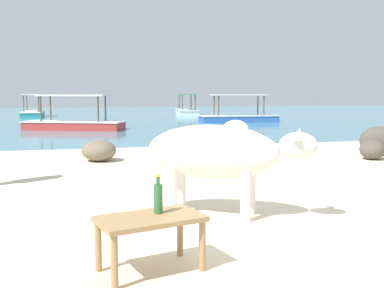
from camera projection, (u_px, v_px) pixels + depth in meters
name	position (u px, v px, depth m)	size (l,w,h in m)	color
sand_beach	(279.00, 232.00, 4.38)	(18.00, 14.00, 0.04)	beige
water_surface	(116.00, 117.00, 25.63)	(60.00, 36.00, 0.03)	teal
cow	(217.00, 153.00, 4.81)	(1.76, 1.26, 1.04)	silver
low_bench_table	(150.00, 225.00, 3.32)	(0.85, 0.62, 0.42)	#A37A4C
bottle	(158.00, 198.00, 3.38)	(0.07, 0.07, 0.30)	#2D6B38
shore_rock_large	(255.00, 142.00, 10.08)	(0.62, 0.60, 0.45)	#6B5B4C
shore_rock_medium	(99.00, 151.00, 8.77)	(0.71, 0.66, 0.41)	#756651
shore_rock_small	(378.00, 141.00, 9.58)	(0.77, 0.62, 0.62)	brown
shore_rock_flat	(372.00, 149.00, 8.97)	(0.52, 0.49, 0.40)	brown
boat_blue	(239.00, 116.00, 20.95)	(3.69, 1.21, 1.29)	#3866B7
boat_teal	(33.00, 112.00, 25.54)	(1.29, 3.71, 1.29)	teal
boat_red	(74.00, 122.00, 16.56)	(3.84, 2.45, 1.29)	#C63833
boat_white	(187.00, 110.00, 28.04)	(1.59, 3.78, 1.29)	white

